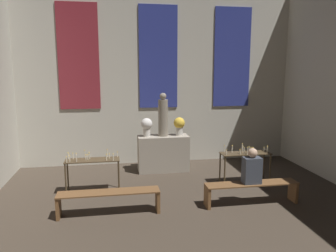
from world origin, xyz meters
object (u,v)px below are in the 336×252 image
(flower_vase_left, at_px, (147,126))
(pew_back_left, at_px, (109,198))
(statue, at_px, (163,116))
(pew_back_right, at_px, (251,189))
(candle_rack_left, at_px, (92,164))
(altar, at_px, (163,153))
(person_seated, at_px, (252,168))
(flower_vase_right, at_px, (179,125))
(candle_rack_right, at_px, (245,157))

(flower_vase_left, distance_m, pew_back_left, 2.92)
(statue, relative_size, pew_back_right, 0.60)
(flower_vase_left, height_order, pew_back_right, flower_vase_left)
(candle_rack_left, xyz_separation_m, pew_back_left, (0.37, -1.24, -0.33))
(altar, bearing_deg, person_seated, -60.78)
(flower_vase_left, xyz_separation_m, flower_vase_right, (0.89, 0.00, 0.00))
(altar, relative_size, pew_back_left, 0.71)
(flower_vase_right, height_order, pew_back_right, flower_vase_right)
(statue, xyz_separation_m, pew_back_left, (-1.45, -2.58, -1.19))
(candle_rack_left, height_order, pew_back_left, candle_rack_left)
(pew_back_left, bearing_deg, candle_rack_right, 20.67)
(flower_vase_left, bearing_deg, candle_rack_left, -135.81)
(flower_vase_right, xyz_separation_m, pew_back_right, (1.00, -2.58, -0.94))
(statue, relative_size, candle_rack_right, 0.97)
(statue, distance_m, flower_vase_right, 0.51)
(flower_vase_right, xyz_separation_m, pew_back_left, (-1.90, -2.58, -0.94))
(statue, relative_size, pew_back_left, 0.60)
(candle_rack_left, distance_m, pew_back_right, 3.52)
(altar, relative_size, flower_vase_right, 2.76)
(flower_vase_left, height_order, candle_rack_left, flower_vase_left)
(statue, relative_size, flower_vase_right, 2.35)
(flower_vase_left, relative_size, candle_rack_right, 0.41)
(flower_vase_left, height_order, person_seated, flower_vase_left)
(pew_back_right, relative_size, person_seated, 2.65)
(flower_vase_left, xyz_separation_m, person_seated, (1.89, -2.58, -0.49))
(flower_vase_right, bearing_deg, statue, 180.00)
(statue, xyz_separation_m, candle_rack_right, (1.82, -1.34, -0.86))
(flower_vase_left, xyz_separation_m, pew_back_right, (1.90, -2.58, -0.94))
(altar, xyz_separation_m, candle_rack_right, (1.82, -1.34, 0.17))
(pew_back_left, bearing_deg, flower_vase_right, 53.62)
(altar, xyz_separation_m, flower_vase_right, (0.45, 0.00, 0.78))
(flower_vase_right, xyz_separation_m, candle_rack_right, (1.37, -1.34, -0.61))
(statue, height_order, flower_vase_left, statue)
(person_seated, bearing_deg, candle_rack_left, 159.26)
(candle_rack_left, bearing_deg, person_seated, -20.74)
(statue, height_order, person_seated, statue)
(candle_rack_right, height_order, pew_back_right, candle_rack_right)
(statue, bearing_deg, pew_back_left, -119.39)
(flower_vase_left, bearing_deg, pew_back_right, -53.62)
(flower_vase_left, bearing_deg, flower_vase_right, 0.00)
(statue, distance_m, person_seated, 3.05)
(statue, distance_m, pew_back_left, 3.19)
(flower_vase_right, relative_size, pew_back_left, 0.26)
(altar, distance_m, candle_rack_left, 2.27)
(statue, height_order, pew_back_right, statue)
(flower_vase_right, relative_size, candle_rack_right, 0.41)
(altar, distance_m, flower_vase_left, 0.90)
(flower_vase_right, relative_size, pew_back_right, 0.26)
(flower_vase_left, bearing_deg, pew_back_left, -111.29)
(statue, relative_size, flower_vase_left, 2.35)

